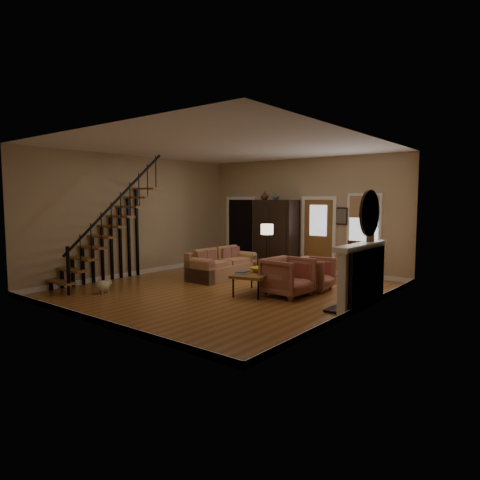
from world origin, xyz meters
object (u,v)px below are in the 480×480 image
Objects in this scene: sofa at (222,265)px; coffee_table at (255,283)px; armchair_right at (314,274)px; side_chair at (353,261)px; armchair_left at (288,277)px; floor_lamp at (267,251)px; armoire at (276,235)px.

sofa is 1.60× the size of coffee_table.
armchair_right is 0.82× the size of side_chair.
armchair_left reaches higher than armchair_right.
floor_lamp is at bearing 41.74° from sofa.
armchair_right is at bearing -3.38° from armchair_left.
sofa is 2.14× the size of armchair_left.
armchair_left is at bearing -15.79° from sofa.
armchair_left is 0.92× the size of side_chair.
armoire is 1.44× the size of floor_lamp.
armchair_left is 1.12× the size of armchair_right.
armoire is 1.68× the size of coffee_table.
armoire is 3.61m from armchair_left.
floor_lamp reaches higher than sofa.
armchair_left is at bearing -98.02° from side_chair.
floor_lamp is at bearing -150.30° from side_chair.
sofa is at bearing -146.01° from side_chair.
armoire is 2.51× the size of armchair_right.
sofa is 3.44m from side_chair.
side_chair reaches higher than armchair_left.
armchair_right is 1.84m from floor_lamp.
armchair_right is at bearing 5.24° from sofa.
armchair_left is at bearing -43.09° from floor_lamp.
armoire is 1.05× the size of sofa.
armoire is 2.06× the size of side_chair.
side_chair reaches higher than armchair_right.
armchair_right is at bearing 54.51° from coffee_table.
armoire reaches higher than coffee_table.
sofa is at bearing 89.84° from armchair_right.
floor_lamp is at bearing 51.10° from armchair_left.
sofa is 2.62m from armchair_right.
armchair_left is 0.95m from armchair_right.
armchair_left reaches higher than sofa.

